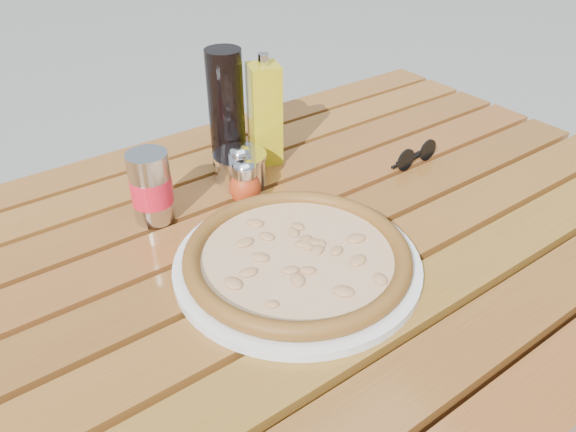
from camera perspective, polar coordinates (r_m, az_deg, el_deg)
table at (r=0.93m, az=0.73°, el=-5.96°), size 1.40×0.90×0.75m
plate at (r=0.82m, az=0.94°, el=-4.89°), size 0.45×0.45×0.01m
pizza at (r=0.81m, az=0.95°, el=-4.03°), size 0.37×0.37×0.03m
pepper_shaker at (r=0.95m, az=-4.39°, el=3.32°), size 0.06×0.06×0.08m
oregano_shaker at (r=1.00m, az=-4.82°, el=4.83°), size 0.07×0.07×0.08m
dark_bottle at (r=1.05m, az=-6.28°, el=10.77°), size 0.07×0.07×0.22m
soda_can at (r=0.92m, az=-13.72°, el=2.80°), size 0.09×0.09×0.12m
olive_oil_cruet at (r=1.06m, az=-2.39°, el=10.31°), size 0.07×0.07×0.21m
parmesan_tin at (r=1.01m, az=-4.86°, el=4.89°), size 0.11×0.11×0.07m
sunglasses at (r=1.11m, az=12.84°, el=6.01°), size 0.11×0.03×0.04m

